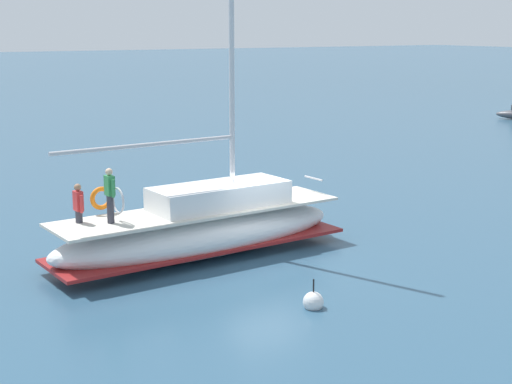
% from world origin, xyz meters
% --- Properties ---
extents(ground_plane, '(400.00, 400.00, 0.00)m').
position_xyz_m(ground_plane, '(0.00, 0.00, 0.00)').
color(ground_plane, '#2D516B').
extents(main_sailboat, '(3.03, 9.73, 13.15)m').
position_xyz_m(main_sailboat, '(-0.85, -1.70, 0.91)').
color(main_sailboat, white).
rests_on(main_sailboat, ground).
extents(mooring_buoy, '(0.52, 0.52, 0.86)m').
position_xyz_m(mooring_buoy, '(4.56, -1.34, 0.16)').
color(mooring_buoy, silver).
rests_on(mooring_buoy, ground).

